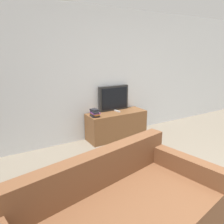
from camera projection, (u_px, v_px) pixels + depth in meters
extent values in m
cube|color=silver|center=(98.00, 75.00, 4.40)|extent=(9.00, 0.06, 2.60)
cube|color=brown|center=(116.00, 125.00, 4.58)|extent=(1.25, 0.45, 0.56)
cube|color=black|center=(114.00, 98.00, 4.61)|extent=(0.68, 0.08, 0.52)
cube|color=black|center=(115.00, 98.00, 4.57)|extent=(0.60, 0.01, 0.44)
cube|color=brown|center=(94.00, 171.00, 2.09)|extent=(1.94, 0.52, 0.36)
cube|color=brown|center=(180.00, 182.00, 2.46)|extent=(0.32, 0.99, 0.68)
cube|color=black|center=(95.00, 116.00, 4.20)|extent=(0.16, 0.18, 0.03)
cube|color=#995623|center=(95.00, 114.00, 4.19)|extent=(0.11, 0.21, 0.03)
cube|color=#7A3884|center=(95.00, 113.00, 4.18)|extent=(0.15, 0.20, 0.02)
cube|color=black|center=(95.00, 112.00, 4.17)|extent=(0.12, 0.21, 0.03)
cube|color=black|center=(94.00, 110.00, 4.18)|extent=(0.14, 0.18, 0.03)
cube|color=#B7B7B7|center=(117.00, 111.00, 4.54)|extent=(0.07, 0.17, 0.02)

